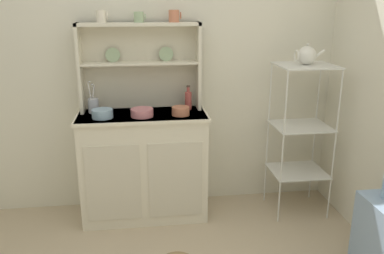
{
  "coord_description": "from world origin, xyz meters",
  "views": [
    {
      "loc": [
        0.01,
        -1.63,
        1.67
      ],
      "look_at": [
        0.37,
        1.12,
        0.81
      ],
      "focal_mm": 38.05,
      "sensor_mm": 36.0,
      "label": 1
    }
  ],
  "objects_px": {
    "utensil_jar": "(93,105)",
    "bakers_rack": "(301,121)",
    "hutch_shelf_unit": "(140,59)",
    "porcelain_teapot": "(307,55)",
    "hutch_cabinet": "(144,164)",
    "cup_cream_0": "(101,16)",
    "bowl_mixing_large": "(102,114)",
    "jam_bottle": "(188,100)"
  },
  "relations": [
    {
      "from": "utensil_jar",
      "to": "bakers_rack",
      "type": "bearing_deg",
      "value": -5.55
    },
    {
      "from": "hutch_shelf_unit",
      "to": "porcelain_teapot",
      "type": "height_order",
      "value": "hutch_shelf_unit"
    },
    {
      "from": "hutch_cabinet",
      "to": "cup_cream_0",
      "type": "xyz_separation_m",
      "value": [
        -0.27,
        0.12,
        1.13
      ]
    },
    {
      "from": "cup_cream_0",
      "to": "bowl_mixing_large",
      "type": "xyz_separation_m",
      "value": [
        -0.02,
        -0.2,
        -0.68
      ]
    },
    {
      "from": "bowl_mixing_large",
      "to": "jam_bottle",
      "type": "xyz_separation_m",
      "value": [
        0.65,
        0.16,
        0.04
      ]
    },
    {
      "from": "porcelain_teapot",
      "to": "utensil_jar",
      "type": "bearing_deg",
      "value": 174.45
    },
    {
      "from": "porcelain_teapot",
      "to": "cup_cream_0",
      "type": "bearing_deg",
      "value": 172.43
    },
    {
      "from": "bakers_rack",
      "to": "bowl_mixing_large",
      "type": "distance_m",
      "value": 1.53
    },
    {
      "from": "bakers_rack",
      "to": "jam_bottle",
      "type": "bearing_deg",
      "value": 169.39
    },
    {
      "from": "bakers_rack",
      "to": "utensil_jar",
      "type": "height_order",
      "value": "bakers_rack"
    },
    {
      "from": "cup_cream_0",
      "to": "bowl_mixing_large",
      "type": "relative_size",
      "value": 0.59
    },
    {
      "from": "hutch_cabinet",
      "to": "bakers_rack",
      "type": "distance_m",
      "value": 1.28
    },
    {
      "from": "cup_cream_0",
      "to": "utensil_jar",
      "type": "bearing_deg",
      "value": -155.92
    },
    {
      "from": "utensil_jar",
      "to": "porcelain_teapot",
      "type": "bearing_deg",
      "value": -5.55
    },
    {
      "from": "porcelain_teapot",
      "to": "bowl_mixing_large",
      "type": "bearing_deg",
      "value": 179.84
    },
    {
      "from": "bowl_mixing_large",
      "to": "porcelain_teapot",
      "type": "bearing_deg",
      "value": -0.16
    },
    {
      "from": "bakers_rack",
      "to": "jam_bottle",
      "type": "distance_m",
      "value": 0.9
    },
    {
      "from": "bowl_mixing_large",
      "to": "porcelain_teapot",
      "type": "height_order",
      "value": "porcelain_teapot"
    },
    {
      "from": "utensil_jar",
      "to": "jam_bottle",
      "type": "bearing_deg",
      "value": 0.63
    },
    {
      "from": "bakers_rack",
      "to": "bowl_mixing_large",
      "type": "height_order",
      "value": "bakers_rack"
    },
    {
      "from": "bakers_rack",
      "to": "bowl_mixing_large",
      "type": "xyz_separation_m",
      "value": [
        -1.53,
        0.0,
        0.12
      ]
    },
    {
      "from": "cup_cream_0",
      "to": "bowl_mixing_large",
      "type": "distance_m",
      "value": 0.71
    },
    {
      "from": "jam_bottle",
      "to": "utensil_jar",
      "type": "relative_size",
      "value": 0.77
    },
    {
      "from": "bowl_mixing_large",
      "to": "porcelain_teapot",
      "type": "xyz_separation_m",
      "value": [
        1.52,
        -0.0,
        0.4
      ]
    },
    {
      "from": "hutch_shelf_unit",
      "to": "cup_cream_0",
      "type": "height_order",
      "value": "cup_cream_0"
    },
    {
      "from": "jam_bottle",
      "to": "utensil_jar",
      "type": "xyz_separation_m",
      "value": [
        -0.73,
        -0.01,
        -0.02
      ]
    },
    {
      "from": "hutch_shelf_unit",
      "to": "cup_cream_0",
      "type": "xyz_separation_m",
      "value": [
        -0.27,
        -0.04,
        0.32
      ]
    },
    {
      "from": "hutch_shelf_unit",
      "to": "utensil_jar",
      "type": "height_order",
      "value": "hutch_shelf_unit"
    },
    {
      "from": "cup_cream_0",
      "to": "jam_bottle",
      "type": "xyz_separation_m",
      "value": [
        0.63,
        -0.04,
        -0.64
      ]
    },
    {
      "from": "hutch_shelf_unit",
      "to": "bakers_rack",
      "type": "distance_m",
      "value": 1.35
    },
    {
      "from": "hutch_shelf_unit",
      "to": "hutch_cabinet",
      "type": "bearing_deg",
      "value": -90.0
    },
    {
      "from": "cup_cream_0",
      "to": "bowl_mixing_large",
      "type": "bearing_deg",
      "value": -96.28
    },
    {
      "from": "hutch_cabinet",
      "to": "utensil_jar",
      "type": "distance_m",
      "value": 0.6
    },
    {
      "from": "utensil_jar",
      "to": "hutch_cabinet",
      "type": "bearing_deg",
      "value": -12.13
    },
    {
      "from": "bakers_rack",
      "to": "cup_cream_0",
      "type": "bearing_deg",
      "value": 172.44
    },
    {
      "from": "hutch_cabinet",
      "to": "porcelain_teapot",
      "type": "height_order",
      "value": "porcelain_teapot"
    },
    {
      "from": "bakers_rack",
      "to": "cup_cream_0",
      "type": "xyz_separation_m",
      "value": [
        -1.5,
        0.2,
        0.8
      ]
    },
    {
      "from": "hutch_cabinet",
      "to": "hutch_shelf_unit",
      "type": "relative_size",
      "value": 1.07
    },
    {
      "from": "hutch_cabinet",
      "to": "bowl_mixing_large",
      "type": "xyz_separation_m",
      "value": [
        -0.29,
        -0.07,
        0.45
      ]
    },
    {
      "from": "utensil_jar",
      "to": "porcelain_teapot",
      "type": "distance_m",
      "value": 1.65
    },
    {
      "from": "bowl_mixing_large",
      "to": "bakers_rack",
      "type": "bearing_deg",
      "value": -0.16
    },
    {
      "from": "hutch_shelf_unit",
      "to": "jam_bottle",
      "type": "height_order",
      "value": "hutch_shelf_unit"
    }
  ]
}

